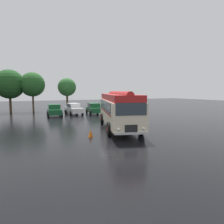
{
  "coord_description": "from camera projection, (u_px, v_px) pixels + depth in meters",
  "views": [
    {
      "loc": [
        -7.8,
        -16.46,
        3.52
      ],
      "look_at": [
        0.41,
        1.77,
        1.4
      ],
      "focal_mm": 32.0,
      "sensor_mm": 36.0,
      "label": 1
    }
  ],
  "objects": [
    {
      "name": "car_mid_left",
      "position": [
        74.0,
        109.0,
        30.02
      ],
      "size": [
        2.2,
        4.32,
        1.66
      ],
      "color": "silver",
      "rests_on": "ground"
    },
    {
      "name": "tree_right_of_centre",
      "position": [
        67.0,
        87.0,
        35.74
      ],
      "size": [
        3.23,
        3.23,
        5.82
      ],
      "color": "#4C3823",
      "rests_on": "ground"
    },
    {
      "name": "ground_plane",
      "position": [
        116.0,
        129.0,
        18.48
      ],
      "size": [
        120.0,
        120.0,
        0.0
      ],
      "primitive_type": "plane",
      "color": "black"
    },
    {
      "name": "car_near_left",
      "position": [
        54.0,
        110.0,
        27.99
      ],
      "size": [
        2.18,
        4.31,
        1.66
      ],
      "color": "#144C28",
      "rests_on": "ground"
    },
    {
      "name": "vintage_bus",
      "position": [
        119.0,
        108.0,
        18.68
      ],
      "size": [
        5.17,
        10.37,
        3.49
      ],
      "color": "beige",
      "rests_on": "ground"
    },
    {
      "name": "traffic_cone",
      "position": [
        91.0,
        133.0,
        15.31
      ],
      "size": [
        0.36,
        0.36,
        0.55
      ],
      "primitive_type": "cone",
      "color": "orange",
      "rests_on": "ground"
    },
    {
      "name": "tree_left_of_centre",
      "position": [
        9.0,
        84.0,
        32.76
      ],
      "size": [
        4.79,
        4.79,
        7.02
      ],
      "color": "#4C3823",
      "rests_on": "ground"
    },
    {
      "name": "tree_centre",
      "position": [
        33.0,
        84.0,
        33.52
      ],
      "size": [
        4.08,
        4.08,
        6.63
      ],
      "color": "#4C3823",
      "rests_on": "ground"
    },
    {
      "name": "car_mid_right",
      "position": [
        94.0,
        108.0,
        30.49
      ],
      "size": [
        2.27,
        4.35,
        1.66
      ],
      "color": "#144C28",
      "rests_on": "ground"
    }
  ]
}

